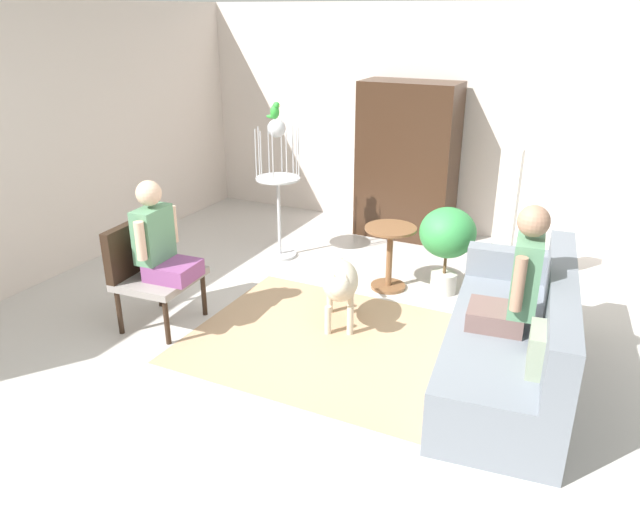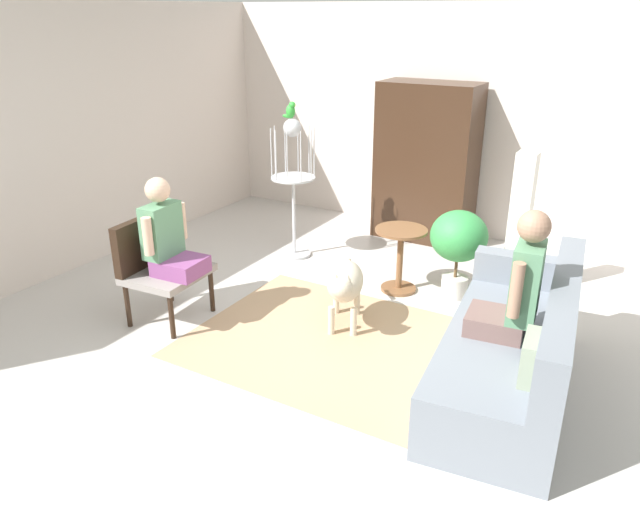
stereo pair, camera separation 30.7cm
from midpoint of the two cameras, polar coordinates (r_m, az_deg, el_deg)
ground_plane at (r=5.01m, az=2.27°, el=-8.00°), size 7.64×7.64×0.00m
back_wall at (r=7.45m, az=14.56°, el=12.30°), size 6.77×0.12×2.63m
left_wall at (r=6.71m, az=-21.04°, el=10.48°), size 0.12×6.97×2.63m
area_rug at (r=5.03m, az=3.71°, el=-7.82°), size 2.42×1.85×0.01m
couch at (r=4.58m, az=19.59°, el=-8.01°), size 1.03×2.09×0.88m
armchair at (r=5.39m, az=-13.52°, el=-0.01°), size 0.62×0.70×0.90m
person_on_couch at (r=4.33m, az=19.98°, el=-2.30°), size 0.48×0.50×0.91m
person_on_armchair at (r=5.21m, az=-12.48°, el=2.26°), size 0.47×0.51×0.82m
round_end_table at (r=5.87m, az=9.00°, el=0.61°), size 0.49×0.49×0.63m
dog at (r=5.13m, az=4.03°, el=-2.13°), size 0.50×0.82×0.62m
bird_cage_stand at (r=6.52m, az=-1.17°, el=7.67°), size 0.47×0.47×1.51m
parrot at (r=6.38m, az=-1.35°, el=13.86°), size 0.17×0.10×0.17m
potted_plant at (r=5.78m, az=14.33°, el=1.80°), size 0.53×0.53×0.85m
column_lamp at (r=5.98m, az=19.54°, el=3.01°), size 0.20×0.20×1.37m
armoire_cabinet at (r=7.23m, az=11.14°, el=8.96°), size 1.11×0.56×1.80m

